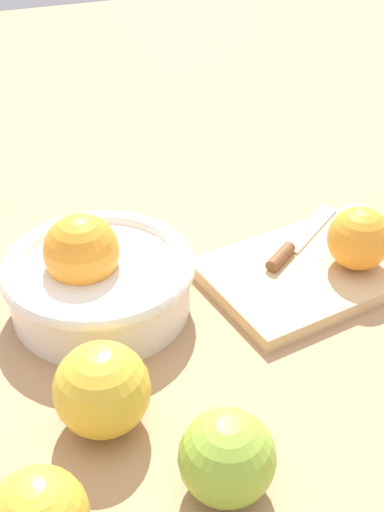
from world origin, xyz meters
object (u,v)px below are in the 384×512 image
object	(u,v)px
orange_on_board	(359,238)
knife	(294,244)
apple_front_left_2	(227,457)
apple_front_left_3	(102,390)
bowl	(97,277)
cutting_board	(318,268)

from	to	relation	value
orange_on_board	knife	xyz separation A→B (m)	(-0.05, 0.05, -0.03)
orange_on_board	apple_front_left_2	size ratio (longest dim) A/B	0.92
orange_on_board	apple_front_left_3	distance (m)	0.33
bowl	orange_on_board	world-z (taller)	bowl
apple_front_left_2	apple_front_left_3	distance (m)	0.12
knife	cutting_board	bearing A→B (deg)	-68.73
apple_front_left_2	knife	bearing A→B (deg)	53.61
cutting_board	apple_front_left_2	size ratio (longest dim) A/B	3.32
orange_on_board	apple_front_left_2	bearing A→B (deg)	-139.23
apple_front_left_3	orange_on_board	bearing A→B (deg)	19.38
cutting_board	knife	size ratio (longest dim) A/B	1.84
knife	apple_front_left_3	distance (m)	0.31
knife	apple_front_left_3	bearing A→B (deg)	-148.28
apple_front_left_2	apple_front_left_3	xyz separation A→B (m)	(-0.07, 0.10, 0.00)
bowl	apple_front_left_2	size ratio (longest dim) A/B	2.61
knife	apple_front_left_3	world-z (taller)	apple_front_left_3
knife	apple_front_left_3	xyz separation A→B (m)	(-0.26, -0.16, 0.02)
apple_front_left_3	cutting_board	bearing A→B (deg)	24.71
cutting_board	apple_front_left_2	xyz separation A→B (m)	(-0.20, -0.22, 0.03)
cutting_board	apple_front_left_3	world-z (taller)	apple_front_left_3
orange_on_board	knife	size ratio (longest dim) A/B	0.51
knife	orange_on_board	bearing A→B (deg)	-47.83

